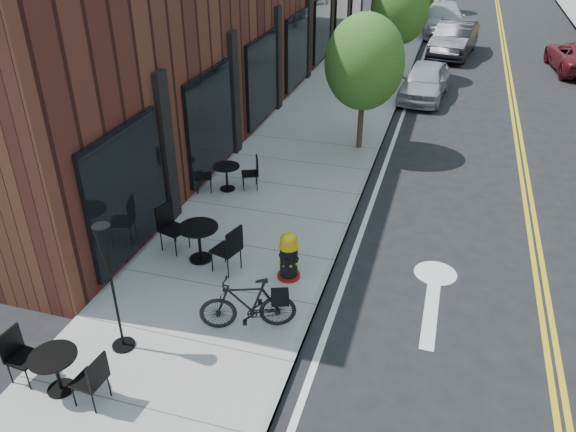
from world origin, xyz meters
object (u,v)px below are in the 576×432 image
(bistro_set_c, at_px, (227,174))
(patio_umbrella, at_px, (108,263))
(parked_car_b, at_px, (454,39))
(bistro_set_a, at_px, (56,368))
(bistro_set_b, at_px, (199,238))
(fire_hydrant, at_px, (289,256))
(bicycle_left, at_px, (248,304))
(parked_car_c, at_px, (443,19))
(parked_car_a, at_px, (425,81))

(bistro_set_c, height_order, patio_umbrella, patio_umbrella)
(bistro_set_c, bearing_deg, parked_car_b, 49.36)
(bistro_set_a, distance_m, bistro_set_b, 3.84)
(bistro_set_c, bearing_deg, fire_hydrant, -74.98)
(bicycle_left, height_order, parked_car_c, parked_car_c)
(parked_car_c, bearing_deg, fire_hydrant, -100.06)
(bistro_set_a, height_order, parked_car_c, parked_car_c)
(bistro_set_b, distance_m, patio_umbrella, 2.94)
(bistro_set_a, relative_size, parked_car_c, 0.31)
(parked_car_c, bearing_deg, parked_car_b, -87.36)
(bistro_set_a, height_order, patio_umbrella, patio_umbrella)
(bistro_set_b, bearing_deg, fire_hydrant, 14.57)
(parked_car_c, bearing_deg, parked_car_a, -96.43)
(patio_umbrella, distance_m, parked_car_c, 27.06)
(fire_hydrant, xyz_separation_m, bistro_set_c, (-2.55, 3.15, -0.06))
(patio_umbrella, height_order, parked_car_c, patio_umbrella)
(bicycle_left, height_order, bistro_set_b, bistro_set_b)
(fire_hydrant, height_order, parked_car_b, parked_car_b)
(bicycle_left, xyz_separation_m, parked_car_c, (1.78, 25.77, 0.17))
(bistro_set_a, distance_m, parked_car_b, 23.58)
(bistro_set_a, xyz_separation_m, parked_car_c, (4.00, 27.90, 0.22))
(parked_car_a, relative_size, parked_car_c, 0.71)
(bistro_set_a, relative_size, bistro_set_b, 0.87)
(bistro_set_a, bearing_deg, bistro_set_b, 86.84)
(fire_hydrant, height_order, bistro_set_b, fire_hydrant)
(patio_umbrella, distance_m, parked_car_a, 15.52)
(patio_umbrella, height_order, parked_car_b, patio_umbrella)
(bistro_set_c, relative_size, parked_car_b, 0.34)
(bistro_set_b, bearing_deg, bistro_set_c, 118.99)
(parked_car_a, height_order, parked_car_c, parked_car_c)
(bistro_set_c, bearing_deg, parked_car_c, 55.02)
(patio_umbrella, bearing_deg, parked_car_b, 78.80)
(bistro_set_b, bearing_deg, parked_car_b, 94.62)
(bistro_set_c, xyz_separation_m, parked_car_b, (4.86, 16.22, 0.22))
(parked_car_b, bearing_deg, bistro_set_c, -98.95)
(parked_car_a, bearing_deg, bistro_set_c, -109.12)
(bistro_set_b, xyz_separation_m, bistro_set_c, (-0.66, 3.08, -0.08))
(fire_hydrant, distance_m, patio_umbrella, 3.54)
(bistro_set_b, relative_size, bistro_set_c, 1.21)
(bistro_set_b, height_order, parked_car_b, parked_car_b)
(bicycle_left, bearing_deg, parked_car_a, 152.40)
(bistro_set_b, xyz_separation_m, parked_car_a, (3.43, 12.35, 0.02))
(bistro_set_c, bearing_deg, patio_umbrella, -109.06)
(fire_hydrant, distance_m, bistro_set_c, 4.06)
(bistro_set_c, distance_m, patio_umbrella, 5.93)
(bistro_set_b, distance_m, bistro_set_c, 3.15)
(bistro_set_a, distance_m, patio_umbrella, 1.68)
(patio_umbrella, height_order, parked_car_a, patio_umbrella)
(parked_car_a, bearing_deg, patio_umbrella, -98.74)
(parked_car_a, bearing_deg, parked_car_c, 94.67)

